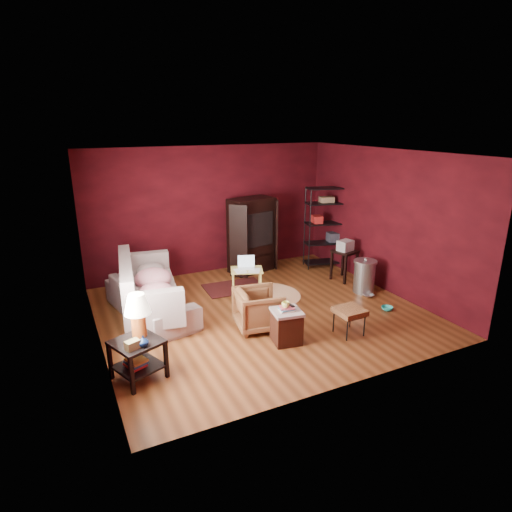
{
  "coord_description": "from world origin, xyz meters",
  "views": [
    {
      "loc": [
        -3.16,
        -6.32,
        3.31
      ],
      "look_at": [
        0.0,
        0.2,
        1.0
      ],
      "focal_mm": 30.0,
      "sensor_mm": 36.0,
      "label": 1
    }
  ],
  "objects": [
    {
      "name": "rug_oriental",
      "position": [
        0.01,
        1.26,
        0.02
      ],
      "size": [
        1.24,
        0.86,
        0.01
      ],
      "rotation": [
        0.0,
        0.0,
        -0.05
      ],
      "color": "#521516",
      "rests_on": "ground"
    },
    {
      "name": "trash_can",
      "position": [
        2.28,
        -0.06,
        0.34
      ],
      "size": [
        0.53,
        0.53,
        0.72
      ],
      "rotation": [
        0.0,
        0.0,
        -0.18
      ],
      "color": "#9FA3A7",
      "rests_on": "ground"
    },
    {
      "name": "footstool",
      "position": [
        0.9,
        -1.37,
        0.38
      ],
      "size": [
        0.44,
        0.44,
        0.44
      ],
      "rotation": [
        0.0,
        0.0,
        0.03
      ],
      "color": "black",
      "rests_on": "ground"
    },
    {
      "name": "mug",
      "position": [
        -0.17,
        -1.17,
        0.65
      ],
      "size": [
        0.13,
        0.1,
        0.12
      ],
      "primitive_type": "imported",
      "rotation": [
        0.0,
        0.0,
        -0.1
      ],
      "color": "#E2E16E",
      "rests_on": "hamper"
    },
    {
      "name": "armchair",
      "position": [
        -0.31,
        -0.54,
        0.37
      ],
      "size": [
        0.78,
        0.82,
        0.74
      ],
      "primitive_type": "imported",
      "rotation": [
        0.0,
        0.0,
        1.41
      ],
      "color": "black",
      "rests_on": "ground"
    },
    {
      "name": "tv_armoire",
      "position": [
        0.79,
        2.05,
        0.87
      ],
      "size": [
        1.29,
        0.88,
        1.68
      ],
      "rotation": [
        0.0,
        0.0,
        0.23
      ],
      "color": "black",
      "rests_on": "ground"
    },
    {
      "name": "wire_shelving",
      "position": [
        2.49,
        1.63,
        1.03
      ],
      "size": [
        0.98,
        0.6,
        1.87
      ],
      "rotation": [
        0.0,
        0.0,
        -0.24
      ],
      "color": "black",
      "rests_on": "ground"
    },
    {
      "name": "room",
      "position": [
        -0.04,
        -0.01,
        1.4
      ],
      "size": [
        5.54,
        5.04,
        2.84
      ],
      "color": "brown",
      "rests_on": "ground"
    },
    {
      "name": "sofa",
      "position": [
        -1.81,
        0.72,
        0.42
      ],
      "size": [
        1.06,
        2.26,
        0.85
      ],
      "primitive_type": "imported",
      "rotation": [
        0.0,
        0.0,
        1.78
      ],
      "color": "gray",
      "rests_on": "ground"
    },
    {
      "name": "small_stand",
      "position": [
        2.33,
        0.68,
        0.66
      ],
      "size": [
        0.53,
        0.53,
        0.88
      ],
      "rotation": [
        0.0,
        0.0,
        0.24
      ],
      "color": "black",
      "rests_on": "ground"
    },
    {
      "name": "vase",
      "position": [
        -2.34,
        -1.32,
        0.62
      ],
      "size": [
        0.16,
        0.17,
        0.14
      ],
      "primitive_type": "imported",
      "rotation": [
        0.0,
        0.0,
        0.18
      ],
      "color": "#0C1A3D",
      "rests_on": "side_table"
    },
    {
      "name": "side_table",
      "position": [
        -2.36,
        -1.07,
        0.69
      ],
      "size": [
        0.75,
        0.75,
        1.15
      ],
      "rotation": [
        0.0,
        0.0,
        0.38
      ],
      "color": "black",
      "rests_on": "ground"
    },
    {
      "name": "pet_bowl_steel",
      "position": [
        2.21,
        -0.31,
        0.11
      ],
      "size": [
        0.22,
        0.07,
        0.22
      ],
      "primitive_type": "imported",
      "rotation": [
        0.0,
        0.0,
        -0.09
      ],
      "color": "silver",
      "rests_on": "ground"
    },
    {
      "name": "sofa_cushions",
      "position": [
        -1.86,
        0.74,
        0.47
      ],
      "size": [
        1.22,
        2.38,
        0.95
      ],
      "rotation": [
        0.0,
        0.0,
        -0.14
      ],
      "color": "gray",
      "rests_on": "sofa"
    },
    {
      "name": "rug_round",
      "position": [
        0.42,
        0.61,
        0.01
      ],
      "size": [
        1.49,
        1.49,
        0.01
      ],
      "rotation": [
        0.0,
        0.0,
        -0.09
      ],
      "color": "#EDE4C5",
      "rests_on": "ground"
    },
    {
      "name": "laptop_desk",
      "position": [
        0.11,
        0.85,
        0.47
      ],
      "size": [
        0.73,
        0.64,
        0.76
      ],
      "rotation": [
        0.0,
        0.0,
        -0.37
      ],
      "color": "#ECD86C",
      "rests_on": "ground"
    },
    {
      "name": "hamper",
      "position": [
        -0.14,
        -1.16,
        0.28
      ],
      "size": [
        0.5,
        0.5,
        0.61
      ],
      "rotation": [
        0.0,
        0.0,
        -0.17
      ],
      "color": "#3B170D",
      "rests_on": "ground"
    },
    {
      "name": "pet_bowl_turquoise",
      "position": [
        2.1,
        -0.95,
        0.1
      ],
      "size": [
        0.22,
        0.13,
        0.21
      ],
      "primitive_type": "imported",
      "rotation": [
        0.0,
        0.0,
        -0.34
      ],
      "color": "teal",
      "rests_on": "ground"
    }
  ]
}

